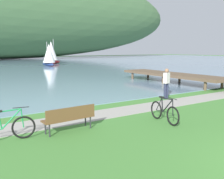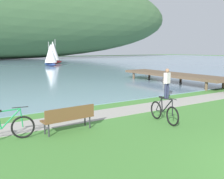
% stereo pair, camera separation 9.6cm
% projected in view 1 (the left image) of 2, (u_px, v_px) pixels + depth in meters
% --- Properties ---
extents(shoreline_path, '(60.00, 1.50, 0.01)m').
position_uv_depth(shoreline_path, '(125.00, 111.00, 11.67)').
color(shoreline_path, '#A39E93').
rests_on(shoreline_path, ground).
extents(park_bench_near_camera, '(1.83, 0.59, 0.88)m').
position_uv_depth(park_bench_near_camera, '(70.00, 117.00, 8.64)').
color(park_bench_near_camera, brown).
rests_on(park_bench_near_camera, ground).
extents(bicycle_leaning_near_bench, '(0.32, 1.76, 1.01)m').
position_uv_depth(bicycle_leaning_near_bench, '(164.00, 112.00, 9.82)').
color(bicycle_leaning_near_bench, black).
rests_on(bicycle_leaning_near_bench, ground).
extents(bicycle_beside_path, '(1.75, 0.38, 1.01)m').
position_uv_depth(bicycle_beside_path, '(6.00, 128.00, 7.80)').
color(bicycle_beside_path, black).
rests_on(bicycle_beside_path, ground).
extents(person_at_shoreline, '(0.59, 0.31, 1.71)m').
position_uv_depth(person_at_shoreline, '(166.00, 82.00, 14.38)').
color(person_at_shoreline, '#282D47').
rests_on(person_at_shoreline, ground).
extents(sailboat_nearest_to_shore, '(2.28, 3.44, 3.91)m').
position_uv_depth(sailboat_nearest_to_shore, '(49.00, 55.00, 41.65)').
color(sailboat_nearest_to_shore, navy).
rests_on(sailboat_nearest_to_shore, bay_water).
extents(sailboat_far_off, '(3.96, 3.18, 4.60)m').
position_uv_depth(sailboat_far_off, '(51.00, 52.00, 48.00)').
color(sailboat_far_off, '#B22323').
rests_on(sailboat_far_off, bay_water).
extents(pier_dock, '(2.40, 10.00, 0.80)m').
position_uv_depth(pier_dock, '(172.00, 75.00, 21.18)').
color(pier_dock, brown).
rests_on(pier_dock, ground).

